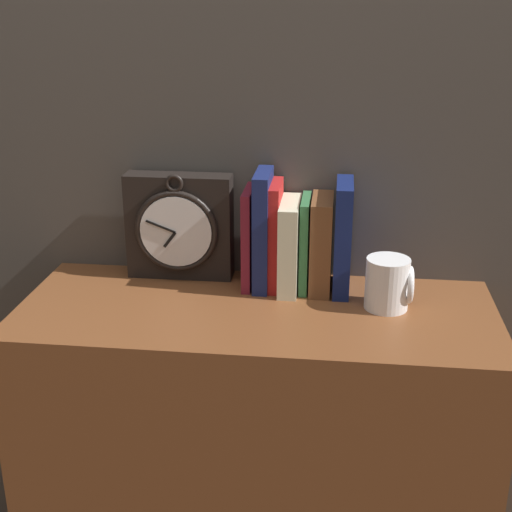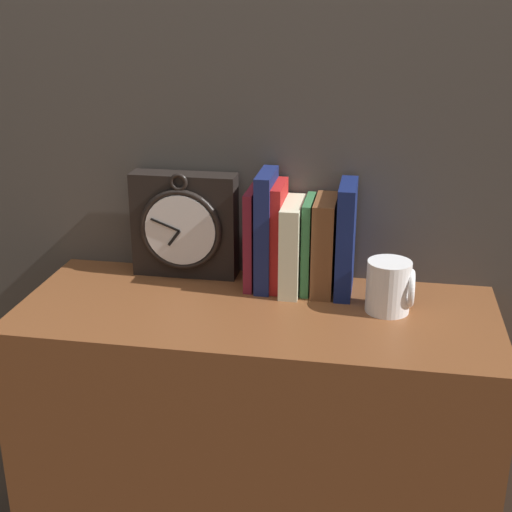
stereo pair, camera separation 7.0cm
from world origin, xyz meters
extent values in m
cube|color=#47423D|center=(0.00, 0.21, 1.30)|extent=(6.00, 0.05, 2.60)
cube|color=brown|center=(0.00, 0.00, 0.42)|extent=(0.92, 0.38, 0.84)
cube|color=black|center=(-0.18, 0.15, 0.95)|extent=(0.22, 0.06, 0.22)
torus|color=black|center=(-0.18, 0.12, 0.95)|extent=(0.17, 0.01, 0.17)
cylinder|color=silver|center=(-0.18, 0.11, 0.95)|extent=(0.15, 0.01, 0.15)
cube|color=black|center=(-0.19, 0.11, 0.93)|extent=(0.03, 0.00, 0.04)
cube|color=black|center=(-0.21, 0.11, 0.96)|extent=(0.06, 0.00, 0.03)
torus|color=black|center=(-0.18, 0.12, 1.05)|extent=(0.04, 0.01, 0.04)
cube|color=maroon|center=(-0.03, 0.12, 0.94)|extent=(0.02, 0.12, 0.20)
cube|color=navy|center=(0.00, 0.12, 0.96)|extent=(0.03, 0.12, 0.24)
cube|color=red|center=(0.02, 0.12, 0.94)|extent=(0.02, 0.12, 0.22)
cube|color=beige|center=(0.05, 0.11, 0.93)|extent=(0.04, 0.14, 0.18)
cube|color=#326E40|center=(0.08, 0.12, 0.93)|extent=(0.02, 0.12, 0.19)
cube|color=brown|center=(0.12, 0.11, 0.93)|extent=(0.04, 0.13, 0.19)
cube|color=#111D52|center=(0.16, 0.11, 0.95)|extent=(0.03, 0.13, 0.22)
cylinder|color=white|center=(0.25, 0.03, 0.89)|extent=(0.08, 0.08, 0.10)
torus|color=white|center=(0.29, 0.03, 0.89)|extent=(0.01, 0.07, 0.07)
camera|label=1|loc=(0.15, -1.23, 1.41)|focal=50.00mm
camera|label=2|loc=(0.22, -1.22, 1.41)|focal=50.00mm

